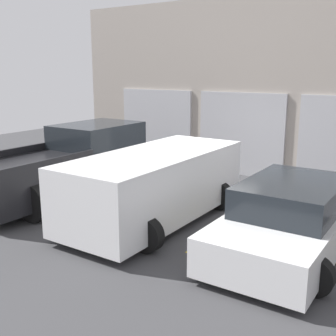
# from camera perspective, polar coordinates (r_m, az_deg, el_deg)

# --- Properties ---
(ground_plane) EXTENTS (28.00, 28.00, 0.00)m
(ground_plane) POSITION_cam_1_polar(r_m,az_deg,el_deg) (11.07, 4.22, -4.09)
(ground_plane) COLOR #3D3D3F
(shophouse_building) EXTENTS (12.91, 0.68, 5.45)m
(shophouse_building) POSITION_cam_1_polar(r_m,az_deg,el_deg) (13.55, 11.35, 10.35)
(shophouse_building) COLOR #9E9389
(shophouse_building) RESTS_ON ground
(pickup_truck) EXTENTS (2.51, 5.11, 1.81)m
(pickup_truck) POSITION_cam_1_polar(r_m,az_deg,el_deg) (11.37, -13.33, 0.51)
(pickup_truck) COLOR black
(pickup_truck) RESTS_ON ground
(sedan_white) EXTENTS (2.22, 4.22, 1.33)m
(sedan_white) POSITION_cam_1_polar(r_m,az_deg,el_deg) (8.06, 16.23, -6.69)
(sedan_white) COLOR white
(sedan_white) RESTS_ON ground
(sedan_side) EXTENTS (2.34, 4.72, 1.54)m
(sedan_side) POSITION_cam_1_polar(r_m,az_deg,el_deg) (9.24, -1.70, -2.18)
(sedan_side) COLOR white
(sedan_side) RESTS_ON ground
(parking_stripe_far_left) EXTENTS (0.12, 2.20, 0.01)m
(parking_stripe_far_left) POSITION_cam_1_polar(r_m,az_deg,el_deg) (12.52, -18.77, -2.71)
(parking_stripe_far_left) COLOR gold
(parking_stripe_far_left) RESTS_ON ground
(parking_stripe_left) EXTENTS (0.12, 2.20, 0.01)m
(parking_stripe_left) POSITION_cam_1_polar(r_m,az_deg,el_deg) (10.38, -8.49, -5.37)
(parking_stripe_left) COLOR gold
(parking_stripe_left) RESTS_ON ground
(parking_stripe_centre) EXTENTS (0.12, 2.20, 0.01)m
(parking_stripe_centre) POSITION_cam_1_polar(r_m,az_deg,el_deg) (8.77, 6.44, -8.87)
(parking_stripe_centre) COLOR gold
(parking_stripe_centre) RESTS_ON ground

